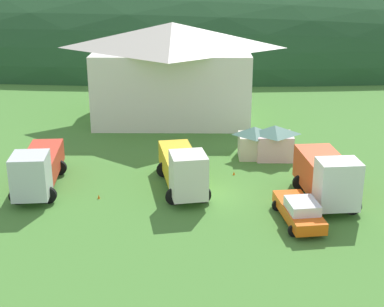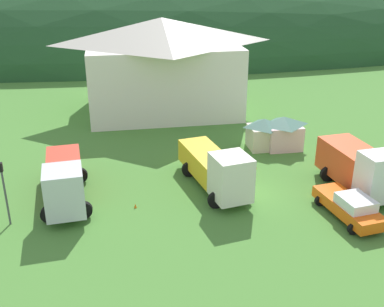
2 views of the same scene
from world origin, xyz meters
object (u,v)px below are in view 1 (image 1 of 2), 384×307
Objects in this scene: depot_building at (173,69)px; traffic_cone_mid_row at (234,175)px; heavy_rig_striped at (183,168)px; play_shed_cream at (254,141)px; heavy_rig_white at (327,176)px; tow_truck_silver at (38,168)px; service_pickup_orange at (299,211)px; traffic_cone_near_pickup at (99,199)px; play_shed_pink at (274,141)px.

depot_building is 29.10× the size of traffic_cone_mid_row.
play_shed_cream is at bearing 130.50° from heavy_rig_striped.
traffic_cone_mid_row is (-5.72, 4.72, -1.83)m from heavy_rig_white.
heavy_rig_striped reaches higher than traffic_cone_mid_row.
service_pickup_orange is at bearing 68.69° from tow_truck_silver.
traffic_cone_near_pickup is at bearing -113.28° from service_pickup_orange.
play_shed_cream is 4.51× the size of traffic_cone_near_pickup.
depot_building reaches higher than service_pickup_orange.
tow_truck_silver reaches higher than traffic_cone_near_pickup.
service_pickup_orange is 9.92× the size of traffic_cone_mid_row.
heavy_rig_white is (3.89, -8.65, 0.51)m from play_shed_cream.
tow_truck_silver is at bearing -114.50° from depot_building.
tow_truck_silver is 14.08m from traffic_cone_mid_row.
service_pickup_orange is 9.25× the size of traffic_cone_near_pickup.
traffic_cone_mid_row is at bearing -71.95° from depot_building.
heavy_rig_striped is at bearing -106.47° from heavy_rig_white.
heavy_rig_white is 11.72× the size of traffic_cone_near_pickup.
play_shed_pink is 0.36× the size of tow_truck_silver.
play_shed_pink is at bearing 172.38° from service_pickup_orange.
tow_truck_silver is at bearing 161.49° from traffic_cone_near_pickup.
heavy_rig_striped is (-7.10, -6.58, 0.22)m from play_shed_pink.
heavy_rig_striped is at bearing 14.68° from traffic_cone_near_pickup.
play_shed_cream is 0.86× the size of play_shed_pink.
heavy_rig_white is (9.42, -1.80, 0.19)m from heavy_rig_striped.
service_pickup_orange is at bearing -89.75° from play_shed_pink.
heavy_rig_white reaches higher than tow_truck_silver.
service_pickup_orange is at bearing -41.15° from heavy_rig_white.
traffic_cone_near_pickup is (-11.14, -8.32, -1.32)m from play_shed_cream.
traffic_cone_near_pickup is at bearing 66.39° from tow_truck_silver.
traffic_cone_mid_row is (3.70, 2.93, -1.64)m from heavy_rig_striped.
heavy_rig_striped is (-5.53, -6.85, 0.32)m from play_shed_cream.
service_pickup_orange is (8.59, -23.70, -3.99)m from depot_building.
play_shed_cream is 8.81m from heavy_rig_striped.
play_shed_cream is 13.96m from traffic_cone_near_pickup.
play_shed_pink is 5.19m from traffic_cone_mid_row.
traffic_cone_near_pickup is at bearing -101.67° from depot_building.
tow_truck_silver is 1.01× the size of heavy_rig_striped.
service_pickup_orange is 8.67m from traffic_cone_mid_row.
service_pickup_orange is at bearing -15.41° from traffic_cone_near_pickup.
play_shed_pink is 11.59m from service_pickup_orange.
traffic_cone_mid_row is at bearing 25.26° from traffic_cone_near_pickup.
heavy_rig_white is at bearing 68.60° from heavy_rig_striped.
play_shed_pink is (8.54, -12.13, -3.41)m from depot_building.
tow_truck_silver is 15.70× the size of traffic_cone_mid_row.
traffic_cone_near_pickup is at bearing -85.91° from heavy_rig_striped.
depot_building is 1.87× the size of heavy_rig_striped.
traffic_cone_near_pickup is (-4.17, -20.19, -4.82)m from depot_building.
traffic_cone_near_pickup is (-5.61, -1.47, -1.64)m from heavy_rig_striped.
heavy_rig_striped is at bearing -141.69° from traffic_cone_mid_row.
heavy_rig_white is at bearing -39.56° from traffic_cone_mid_row.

